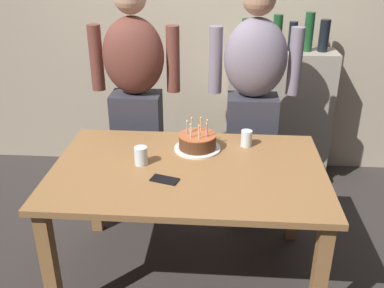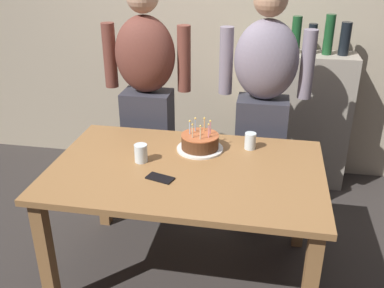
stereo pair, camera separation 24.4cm
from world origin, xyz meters
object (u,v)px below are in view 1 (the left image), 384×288
object	(u,v)px
cell_phone	(165,180)
person_woman_cardigan	(253,103)
water_glass_far	(141,156)
person_man_bearded	(136,100)
birthday_cake	(197,142)
water_glass_near	(246,138)

from	to	relation	value
cell_phone	person_woman_cardigan	size ratio (longest dim) A/B	0.09
water_glass_far	person_man_bearded	bearing A→B (deg)	102.71
birthday_cake	person_woman_cardigan	size ratio (longest dim) A/B	0.17
cell_phone	person_man_bearded	xyz separation A→B (m)	(-0.31, 0.86, 0.13)
water_glass_near	person_woman_cardigan	bearing A→B (deg)	82.31
birthday_cake	person_man_bearded	xyz separation A→B (m)	(-0.46, 0.47, 0.09)
water_glass_far	cell_phone	bearing A→B (deg)	-48.37
birthday_cake	person_man_bearded	bearing A→B (deg)	133.86
birthday_cake	water_glass_far	world-z (taller)	birthday_cake
birthday_cake	water_glass_far	distance (m)	0.37
birthday_cake	water_glass_near	size ratio (longest dim) A/B	2.79
water_glass_far	person_woman_cardigan	size ratio (longest dim) A/B	0.06
water_glass_near	cell_phone	xyz separation A→B (m)	(-0.44, -0.45, -0.05)
water_glass_near	person_man_bearded	world-z (taller)	person_man_bearded
person_man_bearded	person_woman_cardigan	bearing A→B (deg)	-180.00
water_glass_far	cell_phone	xyz separation A→B (m)	(0.15, -0.17, -0.05)
water_glass_far	person_man_bearded	world-z (taller)	person_man_bearded
birthday_cake	person_woman_cardigan	world-z (taller)	person_woman_cardigan
water_glass_far	cell_phone	distance (m)	0.24
person_man_bearded	person_woman_cardigan	distance (m)	0.80
water_glass_near	person_man_bearded	size ratio (longest dim) A/B	0.06
person_man_bearded	person_woman_cardigan	xyz separation A→B (m)	(0.80, 0.00, 0.00)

